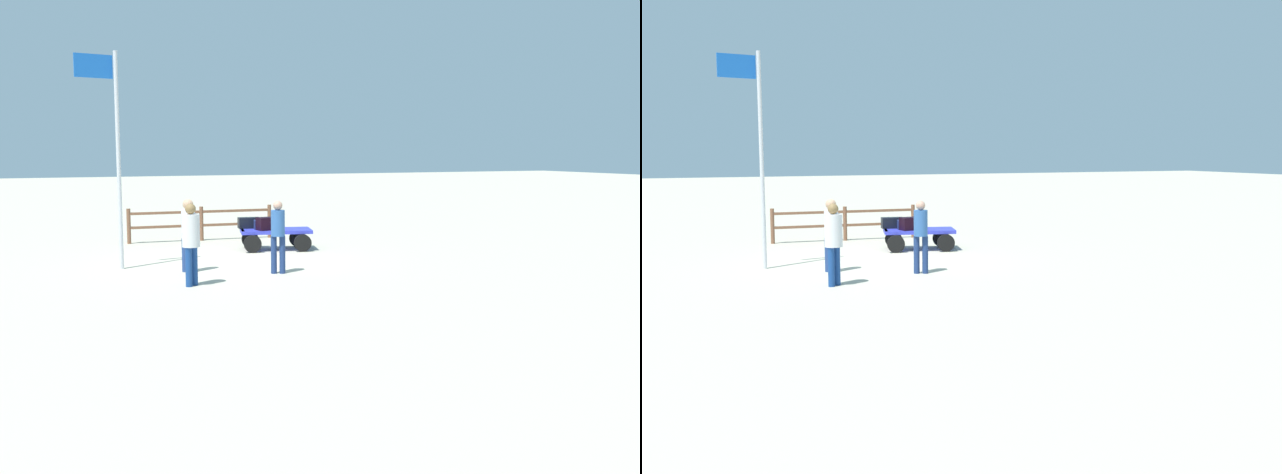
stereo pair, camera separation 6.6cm
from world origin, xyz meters
TOP-DOWN VIEW (x-y plane):
  - ground_plane at (0.00, 0.00)m, footprint 120.00×120.00m
  - luggage_cart at (-1.75, -1.59)m, footprint 2.21×1.65m
  - suitcase_grey at (-1.15, -2.12)m, footprint 0.66×0.39m
  - suitcase_dark at (-1.47, -1.43)m, footprint 0.62×0.44m
  - suitcase_tan at (-1.43, -1.71)m, footprint 0.58×0.48m
  - worker_lead at (-0.44, 2.31)m, footprint 0.42×0.42m
  - worker_trailing at (1.78, 3.08)m, footprint 0.53×0.53m
  - worker_supervisor at (1.42, 1.26)m, footprint 0.43×0.43m
  - flagpole at (2.93, 0.18)m, footprint 1.00×0.23m
  - wooden_fence at (-0.33, -4.50)m, footprint 4.61×0.28m

SIDE VIEW (x-z plane):
  - ground_plane at x=0.00m, z-range 0.00..0.00m
  - luggage_cart at x=-1.75m, z-range 0.15..0.74m
  - wooden_fence at x=-0.33m, z-range 0.09..1.17m
  - suitcase_tan at x=-1.43m, z-range 0.60..0.86m
  - suitcase_grey at x=-1.15m, z-range 0.60..0.91m
  - suitcase_dark at x=-1.47m, z-range 0.60..0.96m
  - worker_lead at x=-0.44m, z-range 0.13..1.84m
  - worker_supervisor at x=1.42m, z-range 0.14..1.87m
  - worker_trailing at x=1.78m, z-range 0.17..1.92m
  - flagpole at x=2.93m, z-range 0.49..5.68m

